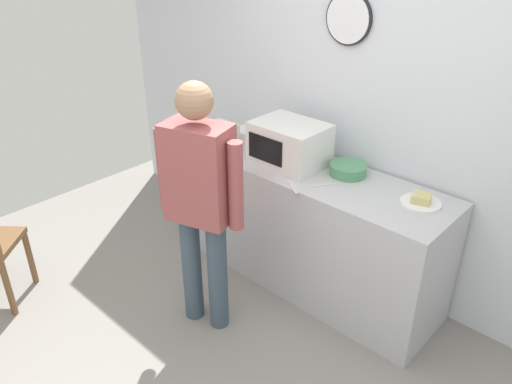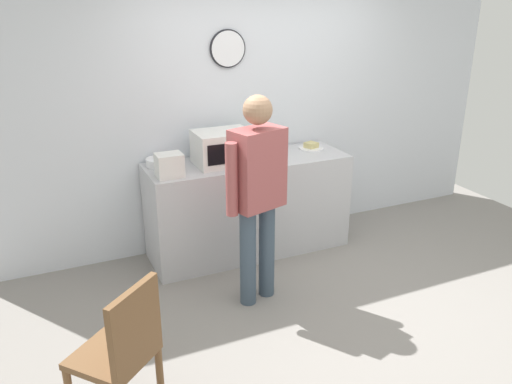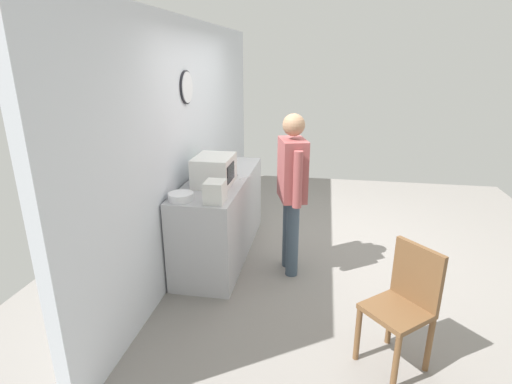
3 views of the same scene
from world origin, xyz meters
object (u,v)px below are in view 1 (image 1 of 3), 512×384
microwave (290,144)px  salad_bowl (251,133)px  sandwich_plate (421,201)px  spoon_utensil (324,185)px  toaster (221,137)px  cereal_bowl (348,169)px  person_standing (200,195)px  fork_utensil (293,187)px

microwave → salad_bowl: size_ratio=2.08×
sandwich_plate → spoon_utensil: bearing=-160.7°
toaster → sandwich_plate: bearing=9.2°
sandwich_plate → cereal_bowl: 0.56m
spoon_utensil → sandwich_plate: bearing=19.3°
person_standing → fork_utensil: bearing=61.5°
salad_bowl → person_standing: (0.51, -1.00, 0.02)m
microwave → salad_bowl: microwave is taller
toaster → person_standing: (0.51, -0.67, -0.04)m
sandwich_plate → fork_utensil: (-0.70, -0.37, -0.02)m
microwave → sandwich_plate: (0.97, 0.09, -0.13)m
fork_utensil → spoon_utensil: 0.21m
microwave → fork_utensil: (0.26, -0.28, -0.15)m
microwave → cereal_bowl: microwave is taller
microwave → cereal_bowl: (0.41, 0.13, -0.11)m
microwave → fork_utensil: size_ratio=2.94×
microwave → fork_utensil: microwave is taller
toaster → person_standing: size_ratio=0.13×
salad_bowl → fork_utensil: (0.80, -0.46, -0.03)m
cereal_bowl → toaster: 0.99m
cereal_bowl → spoon_utensil: bearing=-94.8°
toaster → salad_bowl: bearing=90.4°
salad_bowl → fork_utensil: salad_bowl is taller
fork_utensil → sandwich_plate: bearing=27.6°
sandwich_plate → fork_utensil: sandwich_plate is taller
microwave → salad_bowl: (-0.54, 0.18, -0.12)m
cereal_bowl → spoon_utensil: cereal_bowl is taller
sandwich_plate → salad_bowl: 1.51m
microwave → cereal_bowl: 0.45m
microwave → sandwich_plate: microwave is taller
toaster → spoon_utensil: toaster is taller
salad_bowl → spoon_utensil: size_ratio=1.42×
toaster → person_standing: 0.84m
microwave → fork_utensil: bearing=-46.7°
toaster → microwave: bearing=16.1°
spoon_utensil → salad_bowl: bearing=162.6°
salad_bowl → toaster: bearing=-89.6°
sandwich_plate → spoon_utensil: sandwich_plate is taller
salad_bowl → toaster: 0.34m
microwave → spoon_utensil: (0.39, -0.11, -0.15)m
salad_bowl → person_standing: size_ratio=0.14×
microwave → sandwich_plate: bearing=5.3°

